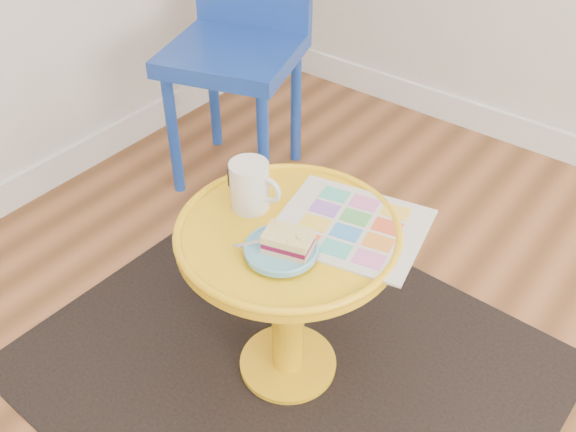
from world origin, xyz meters
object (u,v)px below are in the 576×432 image
Objects in this scene: mug at (250,185)px; plate at (281,250)px; side_table at (288,274)px; chair at (241,28)px; newspaper at (351,226)px.

plate is (0.16, -0.09, -0.05)m from mug.
side_table is at bearing -14.17° from mug.
plate is at bearing -62.89° from chair.
side_table is 3.93× the size of mug.
mug is 0.19m from plate.
chair reaches higher than mug.
plate is (0.77, -0.76, -0.05)m from chair.
plate reaches higher than newspaper.
mug is at bearing -65.91° from chair.
chair is 1.02m from newspaper.
newspaper is 0.25m from mug.
mug reaches higher than plate.
chair is 1.08m from plate.
side_table is at bearing -61.38° from chair.
plate is at bearing -61.91° from side_table.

